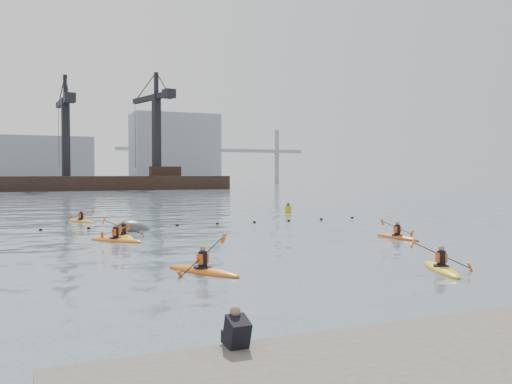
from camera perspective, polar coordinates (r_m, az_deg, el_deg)
ground at (r=18.00m, az=7.70°, el=-10.01°), size 400.00×400.00×0.00m
float_line at (r=38.74m, az=-10.54°, el=-3.53°), size 33.24×0.73×0.24m
barge_pier at (r=125.37m, az=-19.44°, el=1.04°), size 72.00×19.30×29.50m
skyline at (r=165.80m, az=-19.62°, el=3.79°), size 141.00×28.00×22.00m
kayaker_0 at (r=20.62m, az=-5.62°, el=-8.14°), size 2.34×3.54×1.49m
kayaker_1 at (r=22.09m, az=18.92°, el=-7.57°), size 2.28×3.47×1.36m
kayaker_2 at (r=30.76m, az=-14.54°, el=-4.85°), size 2.82×3.04×1.11m
kayaker_3 at (r=32.33m, az=-13.77°, el=-4.51°), size 2.45×3.58×1.35m
kayaker_4 at (r=32.20m, az=14.65°, el=-4.54°), size 2.40×3.50×1.30m
kayaker_5 at (r=43.66m, az=-17.93°, el=-2.88°), size 2.07×3.26×1.10m
mooring_buoy at (r=36.35m, az=-12.72°, el=-3.95°), size 3.07×2.27×1.76m
nav_buoy at (r=51.20m, az=3.41°, el=-1.81°), size 0.62×0.62×1.13m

